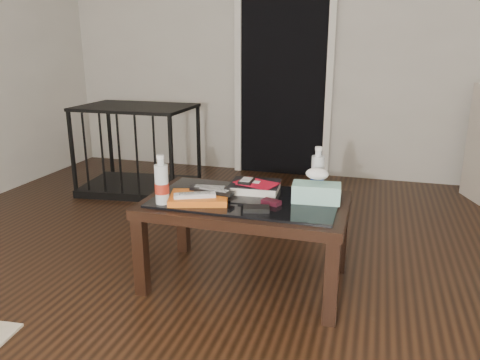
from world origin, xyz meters
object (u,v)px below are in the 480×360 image
object	(u,v)px
textbook	(255,187)
water_bottle_left	(162,179)
coffee_table	(246,210)
pet_crate	(139,164)
tissue_box	(316,193)
water_bottle_right	(318,170)

from	to	relation	value
textbook	water_bottle_left	bearing A→B (deg)	-144.58
coffee_table	textbook	size ratio (longest dim) A/B	4.00
coffee_table	pet_crate	bearing A→B (deg)	135.53
textbook	water_bottle_left	size ratio (longest dim) A/B	1.05
coffee_table	water_bottle_left	distance (m)	0.45
pet_crate	tissue_box	xyz separation A→B (m)	(1.63, -1.22, 0.28)
coffee_table	textbook	bearing A→B (deg)	83.42
water_bottle_left	water_bottle_right	distance (m)	0.79
textbook	tissue_box	size ratio (longest dim) A/B	1.09
coffee_table	pet_crate	xyz separation A→B (m)	(-1.29, 1.26, -0.17)
pet_crate	water_bottle_right	distance (m)	1.96
water_bottle_left	tissue_box	xyz separation A→B (m)	(0.71, 0.23, -0.07)
coffee_table	tissue_box	xyz separation A→B (m)	(0.34, 0.05, 0.11)
water_bottle_left	tissue_box	bearing A→B (deg)	18.28
coffee_table	tissue_box	size ratio (longest dim) A/B	4.35
textbook	tissue_box	world-z (taller)	tissue_box
tissue_box	pet_crate	bearing A→B (deg)	138.62
water_bottle_left	pet_crate	bearing A→B (deg)	122.45
water_bottle_left	textbook	bearing A→B (deg)	39.34
water_bottle_right	tissue_box	size ratio (longest dim) A/B	1.03
pet_crate	water_bottle_left	bearing A→B (deg)	-64.37
water_bottle_left	tissue_box	distance (m)	0.75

